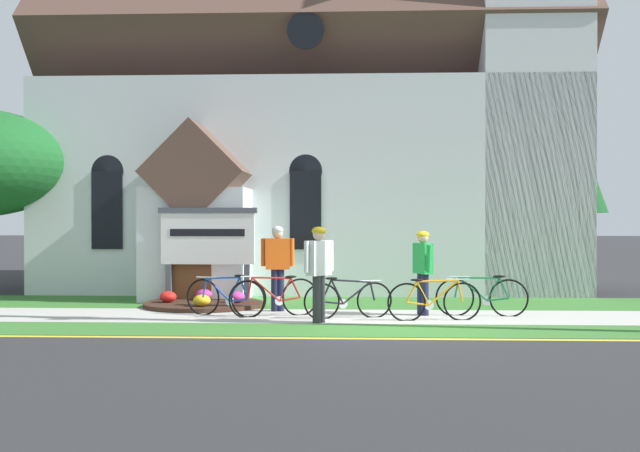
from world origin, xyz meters
TOP-DOWN VIEW (x-y plane):
  - ground at (0.00, 4.00)m, footprint 140.00×140.00m
  - sidewalk_slab at (-1.91, 1.53)m, footprint 32.00×2.22m
  - grass_verge at (-1.91, -0.35)m, footprint 32.00×1.55m
  - church_lawn at (-1.91, 4.00)m, footprint 24.00×2.73m
  - curb_paint_stripe at (-1.91, -1.28)m, footprint 28.00×0.16m
  - church_building at (-1.52, 9.19)m, footprint 14.38×9.96m
  - church_sign at (-3.96, 3.58)m, footprint 2.19×0.13m
  - flower_bed at (-3.96, 3.08)m, footprint 2.56×2.56m
  - bicycle_yellow at (-2.26, 1.46)m, footprint 1.68×0.72m
  - bicycle_white at (1.75, 1.70)m, footprint 1.77×0.23m
  - bicycle_blue at (0.76, 0.97)m, footprint 1.77×0.30m
  - bicycle_red at (-0.84, 1.23)m, footprint 1.68×0.50m
  - bicycle_orange at (-3.23, 1.53)m, footprint 1.63×0.57m
  - cyclist_in_yellow_jersey at (0.62, 1.78)m, footprint 0.38×0.72m
  - cyclist_in_white_jersey at (-1.36, 0.55)m, footprint 0.51×0.53m
  - cyclist_in_blue_jersey at (-2.29, 2.30)m, footprint 0.68×0.31m
  - roadside_conifer at (4.91, 9.57)m, footprint 3.29×3.29m

SIDE VIEW (x-z plane):
  - ground at x=0.00m, z-range 0.00..0.00m
  - curb_paint_stripe at x=-1.91m, z-range 0.00..0.01m
  - grass_verge at x=-1.91m, z-range 0.00..0.01m
  - church_lawn at x=-1.91m, z-range 0.00..0.01m
  - sidewalk_slab at x=-1.91m, z-range 0.00..0.01m
  - flower_bed at x=-3.96m, z-range -0.09..0.25m
  - bicycle_red at x=-0.84m, z-range -0.04..0.77m
  - bicycle_orange at x=-3.23m, z-range -0.04..0.79m
  - bicycle_blue at x=0.76m, z-range -0.03..0.78m
  - bicycle_yellow at x=-2.26m, z-range -0.03..0.80m
  - bicycle_white at x=1.75m, z-range -0.02..0.80m
  - cyclist_in_yellow_jersey at x=0.62m, z-range 0.14..1.79m
  - cyclist_in_blue_jersey at x=-2.29m, z-range 0.16..1.90m
  - cyclist_in_white_jersey at x=-1.36m, z-range 0.16..1.91m
  - church_sign at x=-3.96m, z-range 0.36..2.50m
  - roadside_conifer at x=4.91m, z-range 1.02..7.83m
  - church_building at x=-1.52m, z-range -1.71..11.07m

